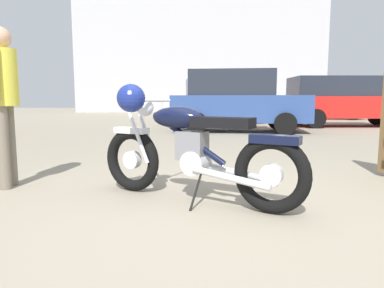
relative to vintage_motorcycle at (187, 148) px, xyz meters
The scene contains 8 objects.
ground_plane 0.64m from the vintage_motorcycle, 34.06° to the right, with size 80.00×80.00×0.00m, color gray.
vintage_motorcycle is the anchor object (origin of this frame).
bystander 2.04m from the vintage_motorcycle, 168.35° to the left, with size 0.30×0.45×1.66m.
blue_hatchback_right 10.77m from the vintage_motorcycle, 62.05° to the left, with size 4.80×2.19×1.74m.
pale_sedan_back 15.56m from the vintage_motorcycle, 68.69° to the left, with size 4.23×1.97×1.67m.
silver_sedan_mid 7.23m from the vintage_motorcycle, 82.12° to the left, with size 3.99×2.01×1.78m.
dark_sedan_left 10.81m from the vintage_motorcycle, 88.24° to the left, with size 4.12×2.32×1.78m.
industrial_building 31.45m from the vintage_motorcycle, 91.96° to the left, with size 21.35×16.08×9.76m.
Camera 1 is at (-0.13, -2.85, 0.92)m, focal length 32.14 mm.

